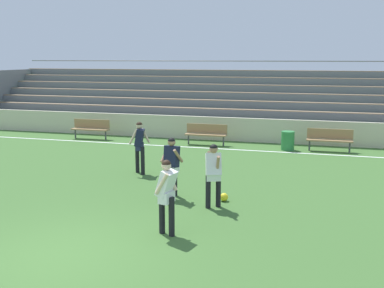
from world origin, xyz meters
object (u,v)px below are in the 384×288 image
Objects in this scene: soccer_ball at (224,197)px; bench_far_left at (206,132)px; player_white_wide_left at (166,191)px; player_white_on_ball at (213,170)px; bleacher_stand at (190,98)px; bench_far_right at (91,127)px; player_dark_dropping_back at (172,162)px; player_dark_overlapping at (140,143)px; bench_near_bin at (330,138)px; trash_bin at (288,141)px.

bench_far_left is at bearing 107.58° from soccer_ball.
bench_far_left is 10.53m from player_white_wide_left.
bench_far_left is 1.10× the size of player_white_on_ball.
bleacher_stand reaches higher than player_white_on_ball.
player_white_on_ball is at bearing -46.68° from bench_far_right.
player_dark_dropping_back reaches higher than player_white_on_ball.
player_dark_dropping_back is at bearing 158.22° from player_white_on_ball.
player_dark_overlapping is at bearing 129.27° from player_dark_dropping_back.
player_dark_dropping_back reaches higher than soccer_ball.
bench_far_left is 8.18× the size of soccer_ball.
player_white_on_ball is 2.14m from player_white_wide_left.
player_dark_dropping_back is (-4.11, -7.79, 0.43)m from bench_near_bin.
player_white_on_ball is at bearing 75.82° from player_white_wide_left.
player_dark_overlapping is (-5.96, -5.53, 0.47)m from bench_near_bin.
bench_far_right and bench_near_bin have the same top height.
bleacher_stand is 14.11m from player_white_on_ball.
bleacher_stand is 14.41× the size of player_white_on_ball.
bleacher_stand is at bearing 137.21° from trash_bin.
bench_far_right is 1.10× the size of player_white_on_ball.
player_white_on_ball is (-1.20, -8.11, 0.58)m from trash_bin.
bench_near_bin is at bearing 71.07° from player_white_on_ball.
trash_bin is 3.50× the size of soccer_ball.
bench_far_right reaches higher than soccer_ball.
bleacher_stand reaches higher than player_dark_dropping_back.
bench_far_left reaches higher than soccer_ball.
player_white_wide_left is at bearing -104.18° from player_white_on_ball.
player_dark_dropping_back is 2.69m from player_white_wide_left.
player_white_on_ball is at bearing -105.26° from soccer_ball.
player_white_on_ball is at bearing -41.59° from player_dark_overlapping.
bench_near_bin is 1.10× the size of player_white_on_ball.
player_white_on_ball is at bearing -74.57° from bench_far_left.
bench_far_right is (-3.34, -5.07, -1.02)m from bleacher_stand.
bleacher_stand is 106.78× the size of soccer_ball.
bleacher_stand is at bearing 145.32° from bench_near_bin.
bench_far_left is at bearing 97.46° from player_dark_dropping_back.
bench_far_left is at bearing 0.00° from bench_far_right.
player_dark_dropping_back is at bearing -82.54° from bench_far_left.
player_dark_overlapping is (-1.85, 2.26, 0.04)m from player_dark_dropping_back.
player_dark_overlapping reaches higher than bench_near_bin.
bench_near_bin is 1.10× the size of player_white_wide_left.
trash_bin is at bearing 80.38° from player_white_wide_left.
bench_far_left is 1.00× the size of bench_near_bin.
player_dark_overlapping is (1.37, -10.60, -0.55)m from bleacher_stand.
player_dark_dropping_back is (1.02, -7.79, 0.43)m from bench_far_left.
bench_far_right is at bearing 130.41° from player_dark_overlapping.
player_white_wide_left is at bearing -104.42° from soccer_ball.
bench_far_right is at bearing 133.32° from player_white_on_ball.
player_dark_dropping_back reaches higher than bench_far_left.
player_dark_dropping_back is at bearing -75.97° from bleacher_stand.
bench_far_left is 1.10× the size of player_white_wide_left.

